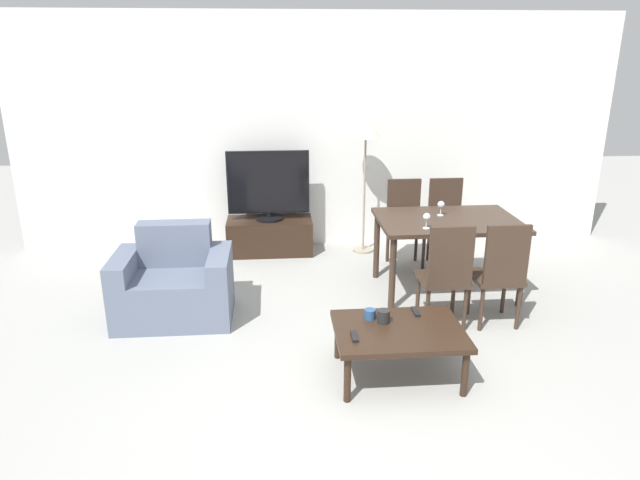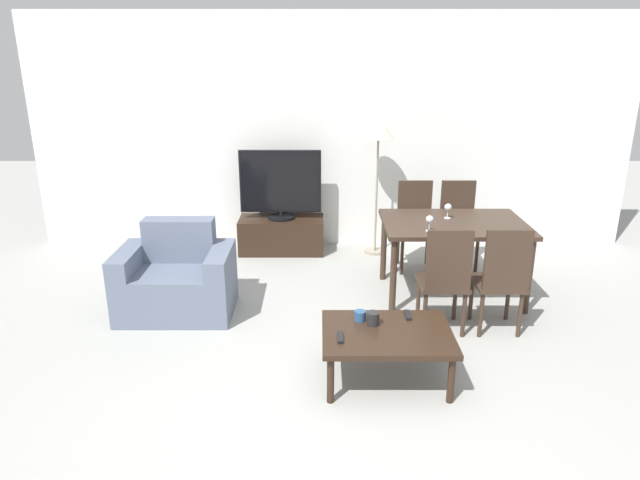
% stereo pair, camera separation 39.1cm
% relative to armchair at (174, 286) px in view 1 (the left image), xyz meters
% --- Properties ---
extents(ground_plane, '(18.00, 18.00, 0.00)m').
position_rel_armchair_xyz_m(ground_plane, '(1.44, -1.66, -0.30)').
color(ground_plane, '#9E9E99').
extents(wall_back, '(7.02, 0.06, 2.70)m').
position_rel_armchair_xyz_m(wall_back, '(1.44, 1.94, 1.05)').
color(wall_back, white).
rests_on(wall_back, ground_plane).
extents(armchair, '(1.01, 0.69, 0.82)m').
position_rel_armchair_xyz_m(armchair, '(0.00, 0.00, 0.00)').
color(armchair, slate).
rests_on(armchair, ground_plane).
extents(tv_stand, '(0.98, 0.47, 0.41)m').
position_rel_armchair_xyz_m(tv_stand, '(0.84, 1.64, -0.10)').
color(tv_stand, black).
rests_on(tv_stand, ground_plane).
extents(tv, '(0.93, 0.32, 0.80)m').
position_rel_armchair_xyz_m(tv, '(0.84, 1.64, 0.51)').
color(tv, black).
rests_on(tv, tv_stand).
extents(coffee_table, '(0.93, 0.69, 0.39)m').
position_rel_armchair_xyz_m(coffee_table, '(1.78, -1.13, 0.04)').
color(coffee_table, black).
rests_on(coffee_table, ground_plane).
extents(dining_table, '(1.34, 0.93, 0.75)m').
position_rel_armchair_xyz_m(dining_table, '(2.56, 0.37, 0.36)').
color(dining_table, '#38281E').
rests_on(dining_table, ground_plane).
extents(dining_chair_near, '(0.40, 0.40, 0.95)m').
position_rel_armchair_xyz_m(dining_chair_near, '(2.33, -0.41, 0.21)').
color(dining_chair_near, '#38281E').
rests_on(dining_chair_near, ground_plane).
extents(dining_chair_far, '(0.40, 0.40, 0.95)m').
position_rel_armchair_xyz_m(dining_chair_far, '(2.80, 1.15, 0.21)').
color(dining_chair_far, '#38281E').
rests_on(dining_chair_far, ground_plane).
extents(dining_chair_near_right, '(0.40, 0.40, 0.95)m').
position_rel_armchair_xyz_m(dining_chair_near_right, '(2.80, -0.41, 0.21)').
color(dining_chair_near_right, '#38281E').
rests_on(dining_chair_near_right, ground_plane).
extents(dining_chair_far_left, '(0.40, 0.40, 0.95)m').
position_rel_armchair_xyz_m(dining_chair_far_left, '(2.33, 1.15, 0.21)').
color(dining_chair_far_left, '#38281E').
rests_on(dining_chair_far_left, ground_plane).
extents(floor_lamp, '(0.34, 0.34, 1.58)m').
position_rel_armchair_xyz_m(floor_lamp, '(1.95, 1.60, 1.07)').
color(floor_lamp, gray).
rests_on(floor_lamp, ground_plane).
extents(remote_primary, '(0.04, 0.15, 0.02)m').
position_rel_armchair_xyz_m(remote_primary, '(1.44, -1.24, 0.09)').
color(remote_primary, black).
rests_on(remote_primary, coffee_table).
extents(remote_secondary, '(0.04, 0.15, 0.02)m').
position_rel_armchair_xyz_m(remote_secondary, '(1.96, -0.89, 0.09)').
color(remote_secondary, black).
rests_on(remote_secondary, coffee_table).
extents(cup_white_near, '(0.08, 0.08, 0.07)m').
position_rel_armchair_xyz_m(cup_white_near, '(1.59, -0.95, 0.12)').
color(cup_white_near, navy).
rests_on(cup_white_near, coffee_table).
extents(cup_colored_far, '(0.09, 0.09, 0.10)m').
position_rel_armchair_xyz_m(cup_colored_far, '(1.68, -1.02, 0.13)').
color(cup_colored_far, black).
rests_on(cup_colored_far, coffee_table).
extents(wine_glass_left, '(0.07, 0.07, 0.15)m').
position_rel_armchair_xyz_m(wine_glass_left, '(2.27, 0.08, 0.55)').
color(wine_glass_left, silver).
rests_on(wine_glass_left, dining_table).
extents(wine_glass_center, '(0.07, 0.07, 0.15)m').
position_rel_armchair_xyz_m(wine_glass_center, '(2.52, 0.48, 0.55)').
color(wine_glass_center, silver).
rests_on(wine_glass_center, dining_table).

